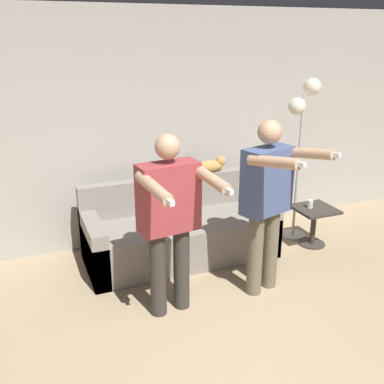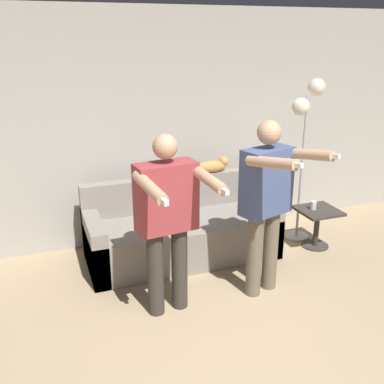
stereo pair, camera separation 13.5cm
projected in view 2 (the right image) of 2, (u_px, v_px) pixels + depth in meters
The scene contains 8 objects.
wall_back at pixel (158, 129), 5.03m from camera, with size 10.00×0.05×2.60m.
couch at pixel (181, 233), 4.86m from camera, with size 2.02×0.83×0.82m.
person_left at pixel (167, 214), 3.66m from camera, with size 0.62×0.73×1.58m.
person_right at pixel (267, 197), 3.95m from camera, with size 0.65×0.77×1.63m.
cat at pixel (213, 166), 5.09m from camera, with size 0.50×0.15×0.17m.
floor_lamp at pixel (307, 118), 4.94m from camera, with size 0.37×0.29×1.86m.
side_table at pixel (317, 220), 5.06m from camera, with size 0.44×0.44×0.45m.
cup at pixel (313, 205), 5.01m from camera, with size 0.06×0.06×0.09m.
Camera 2 is at (-1.34, -1.94, 2.30)m, focal length 42.00 mm.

